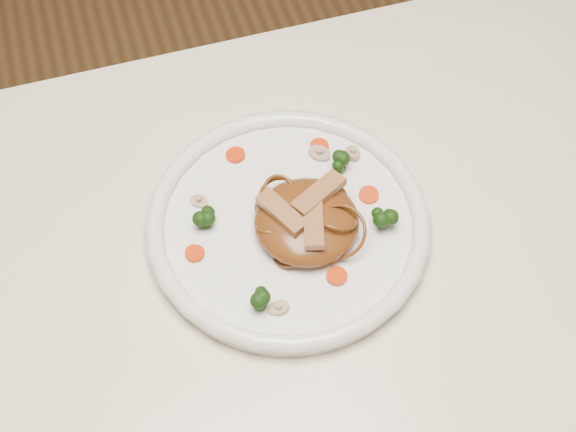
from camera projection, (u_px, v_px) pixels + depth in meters
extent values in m
cube|color=#F1E4CC|center=(274.00, 326.00, 0.83)|extent=(1.20, 0.80, 0.04)
cylinder|color=brown|center=(514.00, 170.00, 1.41)|extent=(0.06, 0.06, 0.71)
cylinder|color=white|center=(288.00, 227.00, 0.86)|extent=(0.40, 0.40, 0.02)
ellipsoid|color=brown|center=(307.00, 221.00, 0.84)|extent=(0.15, 0.15, 0.04)
cube|color=#9E734A|center=(319.00, 194.00, 0.84)|extent=(0.07, 0.05, 0.01)
cube|color=#9E734A|center=(282.00, 212.00, 0.82)|extent=(0.04, 0.06, 0.01)
cube|color=#9E734A|center=(314.00, 223.00, 0.82)|extent=(0.04, 0.07, 0.01)
cylinder|color=red|center=(319.00, 146.00, 0.91)|extent=(0.02, 0.02, 0.00)
cylinder|color=red|center=(195.00, 253.00, 0.83)|extent=(0.03, 0.03, 0.00)
cylinder|color=red|center=(369.00, 195.00, 0.88)|extent=(0.03, 0.03, 0.00)
cylinder|color=red|center=(235.00, 155.00, 0.91)|extent=(0.03, 0.03, 0.00)
cylinder|color=red|center=(337.00, 276.00, 0.82)|extent=(0.03, 0.03, 0.00)
cylinder|color=#C8B196|center=(279.00, 308.00, 0.80)|extent=(0.02, 0.02, 0.01)
cylinder|color=#C8B196|center=(353.00, 153.00, 0.91)|extent=(0.02, 0.02, 0.01)
cylinder|color=#C8B196|center=(199.00, 201.00, 0.87)|extent=(0.03, 0.03, 0.01)
cylinder|color=#C8B196|center=(319.00, 154.00, 0.91)|extent=(0.04, 0.04, 0.01)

